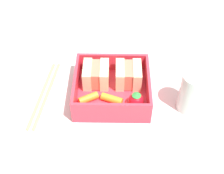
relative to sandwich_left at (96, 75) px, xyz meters
The scene contains 11 objects.
ground_plane 6.39cm from the sandwich_left, 39.94° to the right, with size 120.00×120.00×2.00cm, color beige.
bento_tray 5.40cm from the sandwich_left, 39.94° to the right, with size 15.88×14.90×1.20cm, color #DC3143.
bento_rim 4.59cm from the sandwich_left, 39.94° to the right, with size 15.88×14.90×4.40cm.
sandwich_left is the anchor object (origin of this frame).
sandwich_center_left 7.04cm from the sandwich_left, ahead, with size 5.50×5.89×4.50cm.
carrot_stick_left 5.88cm from the sandwich_left, 104.23° to the right, with size 1.56×1.56×4.18cm, color orange.
carrot_stick_far_left 6.84cm from the sandwich_left, 58.33° to the right, with size 1.58×1.58×4.53cm, color orange.
strawberry_far_left 10.83cm from the sandwich_left, 38.19° to the right, with size 3.15×3.15×3.75cm.
chopstick_pair 12.06cm from the sandwich_left, 166.62° to the right, with size 4.52×19.48×0.70cm.
drinking_glass 20.50cm from the sandwich_left, 16.72° to the right, with size 5.04×5.04×9.25cm, color silver.
folded_napkin 19.82cm from the sandwich_left, 74.99° to the right, with size 14.87×9.32×0.40cm, color silver.
Camera 1 is at (0.72, -45.10, 51.27)cm, focal length 50.00 mm.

